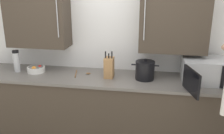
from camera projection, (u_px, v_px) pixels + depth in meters
back_wall_tiled at (105, 27)px, 3.19m from camera, size 3.98×0.44×2.87m
counter_unit at (101, 110)px, 3.22m from camera, size 3.31×0.66×0.92m
microwave_oven at (204, 71)px, 2.87m from camera, size 0.55×0.79×0.28m
wooden_spoon at (82, 74)px, 3.15m from camera, size 0.23×0.26×0.02m
thermos_flask at (16, 61)px, 3.21m from camera, size 0.08×0.08×0.29m
stock_pot at (145, 70)px, 2.96m from camera, size 0.33×0.23×0.25m
fruit_bowl at (36, 69)px, 3.23m from camera, size 0.23×0.23×0.10m
knife_block at (109, 67)px, 3.02m from camera, size 0.11×0.15×0.34m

